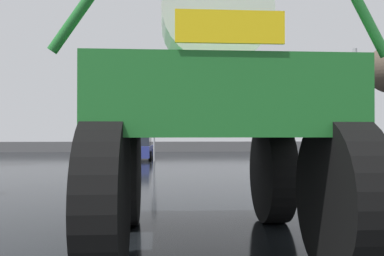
{
  "coord_description": "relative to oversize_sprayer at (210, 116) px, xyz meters",
  "views": [
    {
      "loc": [
        0.23,
        -0.28,
        1.72
      ],
      "look_at": [
        0.84,
        9.52,
        1.82
      ],
      "focal_mm": 39.92,
      "sensor_mm": 36.0,
      "label": 1
    }
  ],
  "objects": [
    {
      "name": "traffic_signal_far_left",
      "position": [
        -1.35,
        18.99,
        0.49
      ],
      "size": [
        0.24,
        0.55,
        3.37
      ],
      "color": "#A8AAAF",
      "rests_on": "ground"
    },
    {
      "name": "roadside_barrier",
      "position": [
        -0.9,
        31.65,
        -1.51
      ],
      "size": [
        30.3,
        0.24,
        0.9
      ],
      "primitive_type": "cube",
      "color": "#59595B",
      "rests_on": "ground"
    },
    {
      "name": "traffic_signal_near_right",
      "position": [
        4.28,
        4.53,
        0.9
      ],
      "size": [
        0.24,
        0.54,
        3.92
      ],
      "color": "#A8AAAF",
      "rests_on": "ground"
    },
    {
      "name": "ground_plane",
      "position": [
        -0.9,
        11.8,
        -1.96
      ],
      "size": [
        120.0,
        120.0,
        0.0
      ],
      "primitive_type": "plane",
      "color": "black"
    },
    {
      "name": "sedan_ahead",
      "position": [
        -2.41,
        20.73,
        -1.25
      ],
      "size": [
        1.99,
        4.15,
        1.52
      ],
      "rotation": [
        0.0,
        0.0,
        1.54
      ],
      "color": "navy",
      "rests_on": "ground"
    },
    {
      "name": "oversize_sprayer",
      "position": [
        0.0,
        0.0,
        0.0
      ],
      "size": [
        3.92,
        5.06,
        4.14
      ],
      "rotation": [
        0.0,
        0.0,
        1.58
      ],
      "color": "black",
      "rests_on": "ground"
    }
  ]
}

